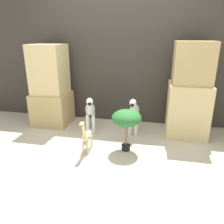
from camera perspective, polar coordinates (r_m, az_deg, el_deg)
ground_plane at (r=3.11m, az=-2.26°, el=-10.78°), size 14.00×14.00×0.00m
wall_back at (r=4.04m, az=2.19°, el=12.78°), size 6.40×0.08×2.20m
rock_pillar_left at (r=4.07m, az=-15.71°, el=5.96°), size 0.63×0.59×1.43m
rock_pillar_right at (r=3.66m, az=19.56°, el=4.68°), size 0.63×0.59×1.49m
zebra_right at (r=3.60m, az=5.73°, el=0.03°), size 0.17×0.53×0.64m
zebra_left at (r=3.66m, az=-5.72°, el=0.37°), size 0.27×0.53×0.64m
giraffe_figurine at (r=3.08m, az=-6.71°, el=-5.95°), size 0.11×0.41×0.51m
potted_palm_front at (r=3.01m, az=3.80°, el=-1.87°), size 0.41×0.41×0.61m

